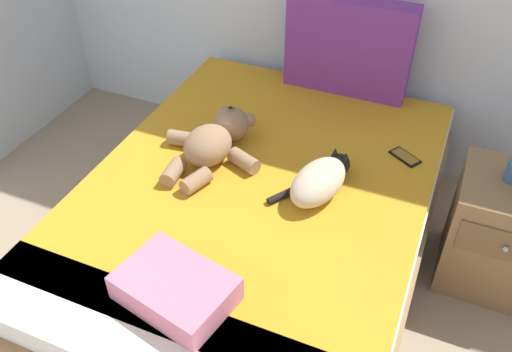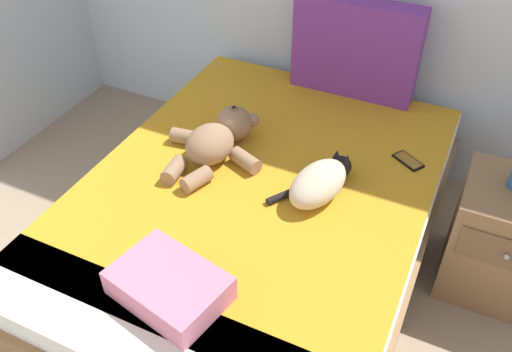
{
  "view_description": "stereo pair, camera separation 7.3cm",
  "coord_description": "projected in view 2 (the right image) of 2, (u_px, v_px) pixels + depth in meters",
  "views": [
    {
      "loc": [
        2.54,
        1.26,
        2.12
      ],
      "look_at": [
        1.84,
        2.91,
        0.61
      ],
      "focal_mm": 37.72,
      "sensor_mm": 36.0,
      "label": 1
    },
    {
      "loc": [
        2.61,
        1.29,
        2.12
      ],
      "look_at": [
        1.84,
        2.91,
        0.61
      ],
      "focal_mm": 37.72,
      "sensor_mm": 36.0,
      "label": 2
    }
  ],
  "objects": [
    {
      "name": "throw_pillow",
      "position": [
        169.0,
        286.0,
        1.92
      ],
      "size": [
        0.45,
        0.36,
        0.11
      ],
      "primitive_type": "cube",
      "rotation": [
        0.0,
        0.0,
        -0.21
      ],
      "color": "#D1728C",
      "rests_on": "bed"
    },
    {
      "name": "bed",
      "position": [
        258.0,
        224.0,
        2.61
      ],
      "size": [
        1.54,
        2.08,
        0.53
      ],
      "color": "olive",
      "rests_on": "ground_plane"
    },
    {
      "name": "cat",
      "position": [
        320.0,
        182.0,
        2.33
      ],
      "size": [
        0.32,
        0.42,
        0.15
      ],
      "color": "#C6B293",
      "rests_on": "bed"
    },
    {
      "name": "teddy_bear",
      "position": [
        217.0,
        139.0,
        2.56
      ],
      "size": [
        0.51,
        0.58,
        0.19
      ],
      "color": "#937051",
      "rests_on": "bed"
    },
    {
      "name": "patterned_cushion",
      "position": [
        355.0,
        49.0,
        2.88
      ],
      "size": [
        0.68,
        0.14,
        0.53
      ],
      "color": "#72338C",
      "rests_on": "bed"
    },
    {
      "name": "cell_phone",
      "position": [
        408.0,
        161.0,
        2.55
      ],
      "size": [
        0.16,
        0.14,
        0.01
      ],
      "color": "black",
      "rests_on": "bed"
    },
    {
      "name": "nightstand",
      "position": [
        504.0,
        240.0,
        2.49
      ],
      "size": [
        0.47,
        0.47,
        0.59
      ],
      "color": "olive",
      "rests_on": "ground_plane"
    }
  ]
}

